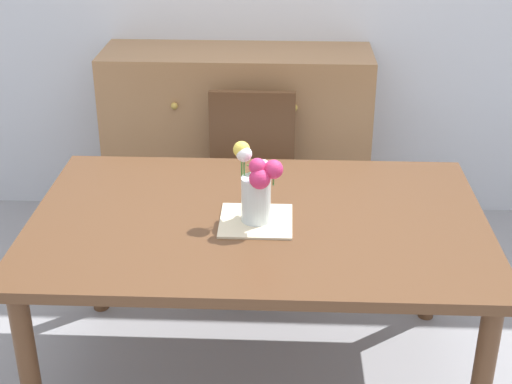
{
  "coord_description": "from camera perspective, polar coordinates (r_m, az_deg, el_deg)",
  "views": [
    {
      "loc": [
        0.1,
        -2.41,
        2.01
      ],
      "look_at": [
        -0.01,
        -0.04,
        0.86
      ],
      "focal_mm": 52.14,
      "sensor_mm": 36.0,
      "label": 1
    }
  ],
  "objects": [
    {
      "name": "ground_plane",
      "position": [
        3.14,
        0.15,
        -13.95
      ],
      "size": [
        12.0,
        12.0,
        0.0
      ],
      "primitive_type": "plane",
      "color": "#939399"
    },
    {
      "name": "dining_table",
      "position": [
        2.77,
        0.17,
        -3.37
      ],
      "size": [
        1.67,
        1.07,
        0.74
      ],
      "color": "brown",
      "rests_on": "ground_plane"
    },
    {
      "name": "chair_far",
      "position": [
        3.62,
        -0.38,
        1.47
      ],
      "size": [
        0.42,
        0.42,
        0.9
      ],
      "rotation": [
        0.0,
        0.0,
        3.14
      ],
      "color": "brown",
      "rests_on": "ground_plane"
    },
    {
      "name": "placemat",
      "position": [
        2.69,
        0.0,
        -2.22
      ],
      "size": [
        0.26,
        0.26,
        0.01
      ],
      "primitive_type": "cube",
      "color": "beige",
      "rests_on": "dining_table"
    },
    {
      "name": "flower_vase",
      "position": [
        2.62,
        0.06,
        0.54
      ],
      "size": [
        0.18,
        0.2,
        0.29
      ],
      "color": "silver",
      "rests_on": "placemat"
    },
    {
      "name": "dresser",
      "position": [
        4.05,
        -1.41,
        3.9
      ],
      "size": [
        1.4,
        0.47,
        1.0
      ],
      "color": "#9E7047",
      "rests_on": "ground_plane"
    }
  ]
}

